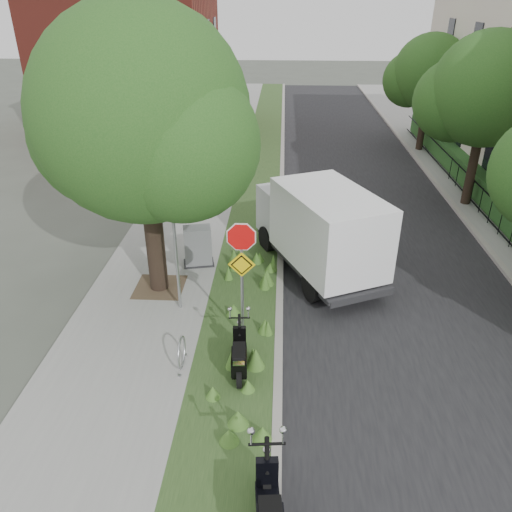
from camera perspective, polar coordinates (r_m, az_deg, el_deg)
The scene contains 19 objects.
ground at distance 12.23m, azimuth 4.97°, elevation -11.40°, with size 120.00×120.00×0.00m, color #4C5147.
sidewalk_near at distance 21.25m, azimuth -7.30°, elevation 6.48°, with size 3.50×60.00×0.12m, color gray.
verge at distance 20.94m, azimuth 0.18°, elevation 6.39°, with size 2.00×60.00×0.12m, color #2A451D.
kerb_near at distance 20.92m, azimuth 2.93°, elevation 6.34°, with size 0.20×60.00×0.13m, color #9E9991.
road at distance 21.24m, azimuth 12.46°, elevation 5.87°, with size 7.00×60.00×0.01m, color black.
kerb_far at distance 22.07m, azimuth 21.50°, elevation 5.56°, with size 0.20×60.00×0.13m, color #9E9991.
footpath_far at distance 22.67m, azimuth 25.59°, elevation 5.30°, with size 3.20×60.00×0.12m, color gray.
street_tree_main at distance 13.16m, azimuth -13.09°, elevation 14.37°, with size 6.21×5.54×7.66m.
bare_post at distance 12.86m, azimuth -9.24°, elevation 1.67°, with size 0.08×0.08×4.00m.
bike_hoop at distance 11.64m, azimuth -8.51°, elevation -10.85°, with size 0.06×0.78×0.77m.
sign_assembly at distance 11.44m, azimuth -1.65°, elevation -0.26°, with size 0.94×0.08×3.22m.
fence_far at distance 22.11m, azimuth 23.50°, elevation 6.90°, with size 0.04×24.00×1.00m.
hedge_far at distance 22.36m, azimuth 25.19°, elevation 6.78°, with size 1.00×24.00×1.10m, color #17411B.
brick_building at distance 32.91m, azimuth -13.73°, elevation 20.99°, with size 9.40×10.40×8.30m.
far_tree_b at distance 21.17m, azimuth 24.71°, elevation 16.35°, with size 4.83×4.31×6.56m.
far_tree_c at distance 28.76m, azimuth 19.13°, elevation 18.90°, with size 4.37×3.89×5.93m.
scooter_near at distance 11.30m, azimuth -1.92°, elevation -11.79°, with size 0.41×1.67×0.79m.
box_truck at distance 15.04m, azimuth 7.32°, elevation 3.39°, with size 3.97×5.59×2.37m.
utility_cabinet at distance 15.64m, azimuth -6.66°, elevation 1.07°, with size 1.05×0.81×1.25m.
Camera 1 is at (-0.54, -9.47, 7.71)m, focal length 35.00 mm.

